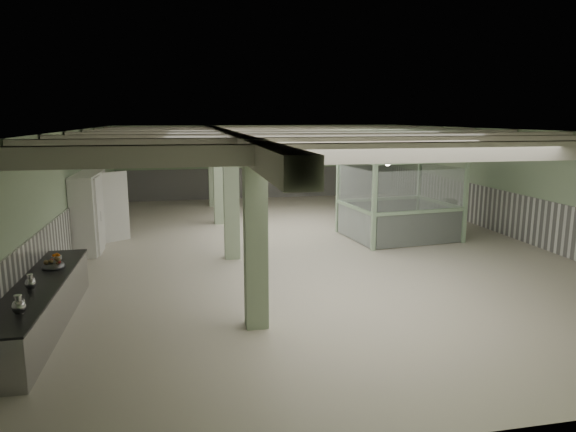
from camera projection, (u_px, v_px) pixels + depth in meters
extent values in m
plane|color=beige|center=(308.00, 245.00, 16.23)|extent=(20.00, 20.00, 0.00)
cube|color=beige|center=(309.00, 130.00, 15.55)|extent=(14.00, 20.00, 0.02)
cube|color=#A1BA95|center=(261.00, 162.00, 25.51)|extent=(14.00, 0.02, 3.60)
cube|color=#A1BA95|center=(503.00, 299.00, 6.26)|extent=(14.00, 0.02, 3.60)
cube|color=#A1BA95|center=(69.00, 196.00, 14.52)|extent=(0.02, 20.00, 3.60)
cube|color=#A1BA95|center=(511.00, 183.00, 17.25)|extent=(0.02, 20.00, 3.60)
cube|color=silver|center=(73.00, 232.00, 14.73)|extent=(0.05, 19.90, 1.50)
cube|color=silver|center=(508.00, 214.00, 17.44)|extent=(0.05, 19.90, 1.50)
cube|color=silver|center=(262.00, 183.00, 25.69)|extent=(13.90, 0.05, 1.50)
cube|color=beige|center=(227.00, 138.00, 15.10)|extent=(0.45, 19.90, 0.40)
cube|color=beige|center=(419.00, 152.00, 8.36)|extent=(13.90, 0.35, 0.32)
cube|color=beige|center=(366.00, 144.00, 10.77)|extent=(13.90, 0.35, 0.32)
cube|color=beige|center=(333.00, 140.00, 13.17)|extent=(13.90, 0.35, 0.32)
cube|color=beige|center=(309.00, 136.00, 15.58)|extent=(13.90, 0.35, 0.32)
cube|color=beige|center=(292.00, 134.00, 17.99)|extent=(13.90, 0.35, 0.32)
cube|color=beige|center=(279.00, 132.00, 20.39)|extent=(13.90, 0.35, 0.32)
cube|color=beige|center=(269.00, 130.00, 22.80)|extent=(13.90, 0.35, 0.32)
cube|color=#99AE8C|center=(256.00, 235.00, 9.63)|extent=(0.42, 0.42, 3.60)
cube|color=#99AE8C|center=(231.00, 196.00, 14.44)|extent=(0.42, 0.42, 3.60)
cube|color=#99AE8C|center=(219.00, 176.00, 19.25)|extent=(0.42, 0.42, 3.60)
cube|color=#99AE8C|center=(213.00, 167.00, 23.10)|extent=(0.42, 0.42, 3.60)
cone|color=#334332|center=(388.00, 162.00, 10.94)|extent=(0.44, 0.44, 0.22)
cone|color=#334332|center=(321.00, 147.00, 16.23)|extent=(0.44, 0.44, 0.22)
cone|color=#334332|center=(289.00, 140.00, 21.04)|extent=(0.44, 0.44, 0.22)
cube|color=#A9A8AD|center=(41.00, 307.00, 9.73)|extent=(0.84, 5.01, 0.88)
cube|color=black|center=(38.00, 284.00, 9.64)|extent=(0.88, 5.05, 0.04)
cylinder|color=#B2B2B7|center=(57.00, 258.00, 11.27)|extent=(0.27, 0.27, 0.08)
cube|color=silver|center=(90.00, 209.00, 15.66)|extent=(0.67, 2.67, 2.44)
cube|color=silver|center=(99.00, 212.00, 15.15)|extent=(0.06, 1.00, 2.34)
cube|color=silver|center=(109.00, 205.00, 16.45)|extent=(0.85, 0.62, 2.34)
cube|color=silver|center=(100.00, 212.00, 15.15)|extent=(0.02, 0.05, 0.30)
cube|color=silver|center=(106.00, 205.00, 16.33)|extent=(0.02, 0.05, 0.30)
cube|color=#9EBF99|center=(374.00, 207.00, 15.34)|extent=(0.13, 0.13, 2.69)
cube|color=#9EBF99|center=(338.00, 194.00, 17.86)|extent=(0.13, 0.13, 2.69)
cube|color=#9EBF99|center=(465.00, 201.00, 16.33)|extent=(0.13, 0.13, 2.69)
cube|color=#9EBF99|center=(419.00, 190.00, 18.84)|extent=(0.13, 0.13, 2.69)
cube|color=#9EBF99|center=(401.00, 155.00, 16.83)|extent=(3.80, 3.32, 0.12)
cube|color=silver|center=(420.00, 229.00, 15.99)|extent=(3.02, 0.41, 1.05)
cube|color=silver|center=(422.00, 190.00, 15.75)|extent=(3.02, 0.41, 1.22)
cube|color=silver|center=(379.00, 214.00, 18.50)|extent=(3.02, 0.41, 1.05)
cube|color=silver|center=(380.00, 180.00, 18.27)|extent=(3.02, 0.41, 1.22)
cube|color=silver|center=(354.00, 224.00, 16.75)|extent=(0.35, 2.48, 1.05)
cube|color=silver|center=(355.00, 187.00, 16.52)|extent=(0.35, 2.48, 1.22)
cube|color=silver|center=(439.00, 218.00, 17.74)|extent=(0.35, 2.48, 1.05)
cube|color=silver|center=(441.00, 183.00, 17.50)|extent=(0.35, 2.48, 1.22)
cube|color=#56594A|center=(449.00, 217.00, 17.69)|extent=(0.54, 0.65, 1.21)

